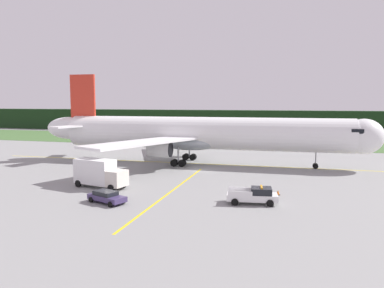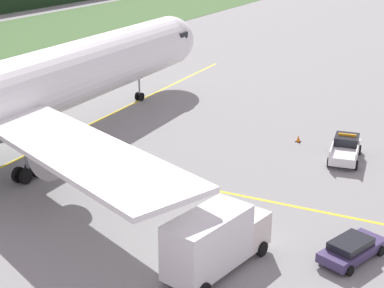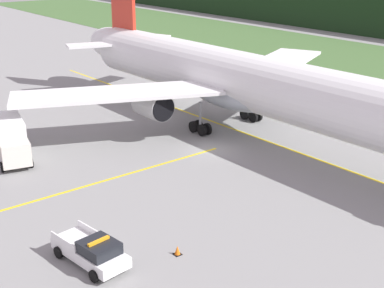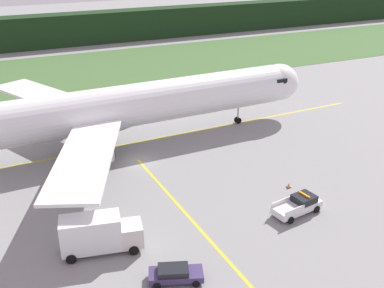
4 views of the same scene
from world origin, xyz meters
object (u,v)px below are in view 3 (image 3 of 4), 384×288
(ops_pickup_truck, at_px, (92,251))
(apron_cone, at_px, (177,250))
(catering_truck, at_px, (10,139))
(airliner, at_px, (248,83))

(ops_pickup_truck, distance_m, apron_cone, 5.22)
(ops_pickup_truck, relative_size, catering_truck, 0.75)
(catering_truck, height_order, apron_cone, catering_truck)
(catering_truck, bearing_deg, apron_cone, 6.22)
(ops_pickup_truck, relative_size, apron_cone, 9.45)
(ops_pickup_truck, bearing_deg, airliner, 117.51)
(airliner, distance_m, ops_pickup_truck, 27.28)
(airliner, bearing_deg, catering_truck, -109.44)
(airliner, relative_size, ops_pickup_truck, 10.71)
(catering_truck, relative_size, apron_cone, 12.55)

